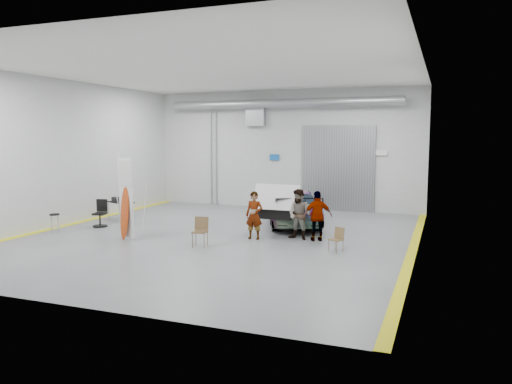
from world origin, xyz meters
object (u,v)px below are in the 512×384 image
(folding_chair_far, at_px, (336,244))
(shop_stool, at_px, (55,223))
(sedan_car, at_px, (294,207))
(surfboard_display, at_px, (127,205))
(person_a, at_px, (254,215))
(person_c, at_px, (318,216))
(office_chair, at_px, (101,215))
(folding_chair_near, at_px, (200,238))
(person_b, at_px, (300,214))
(work_table, at_px, (120,202))

(folding_chair_far, height_order, shop_stool, folding_chair_far)
(sedan_car, distance_m, folding_chair_far, 5.09)
(surfboard_display, bearing_deg, shop_stool, -158.80)
(person_a, bearing_deg, surfboard_display, -158.00)
(person_a, bearing_deg, person_c, 10.90)
(person_c, bearing_deg, office_chair, -24.11)
(folding_chair_near, bearing_deg, person_b, 28.46)
(surfboard_display, bearing_deg, folding_chair_near, 21.82)
(person_a, xyz_separation_m, folding_chair_far, (3.16, -0.96, -0.62))
(folding_chair_near, bearing_deg, person_a, 44.66)
(person_b, bearing_deg, work_table, -176.02)
(shop_stool, distance_m, office_chair, 1.92)
(person_b, bearing_deg, sedan_car, 123.08)
(person_a, relative_size, surfboard_display, 0.56)
(work_table, bearing_deg, sedan_car, 11.54)
(folding_chair_far, xyz_separation_m, office_chair, (-9.90, 1.03, 0.24))
(surfboard_display, bearing_deg, folding_chair_far, 28.97)
(sedan_car, distance_m, person_b, 3.06)
(sedan_car, xyz_separation_m, person_c, (1.73, -2.87, 0.15))
(person_b, distance_m, folding_chair_far, 2.26)
(office_chair, bearing_deg, folding_chair_near, -32.06)
(folding_chair_far, distance_m, office_chair, 9.96)
(person_c, bearing_deg, person_a, -14.56)
(person_a, xyz_separation_m, work_table, (-7.07, 1.80, -0.06))
(person_a, distance_m, surfboard_display, 4.51)
(sedan_car, height_order, folding_chair_far, sedan_car)
(person_a, xyz_separation_m, person_b, (1.55, 0.47, 0.05))
(person_b, xyz_separation_m, folding_chair_far, (1.62, -1.43, -0.66))
(sedan_car, distance_m, folding_chair_near, 5.45)
(person_c, xyz_separation_m, folding_chair_near, (-3.45, -2.29, -0.58))
(work_table, distance_m, office_chair, 1.78)
(person_b, distance_m, office_chair, 8.31)
(folding_chair_far, bearing_deg, person_a, -169.22)
(folding_chair_near, bearing_deg, surfboard_display, 168.39)
(person_c, bearing_deg, sedan_car, -85.64)
(office_chair, bearing_deg, sedan_car, 11.23)
(work_table, bearing_deg, person_c, -8.13)
(person_a, xyz_separation_m, person_c, (2.21, 0.47, 0.03))
(office_chair, bearing_deg, person_b, -10.36)
(person_b, height_order, person_c, person_b)
(surfboard_display, distance_m, folding_chair_far, 7.41)
(sedan_car, bearing_deg, folding_chair_far, 100.72)
(person_a, xyz_separation_m, shop_stool, (-7.49, -1.69, -0.49))
(person_a, height_order, person_b, person_b)
(work_table, height_order, office_chair, office_chair)
(sedan_car, relative_size, person_a, 2.98)
(person_a, distance_m, shop_stool, 7.70)
(sedan_car, xyz_separation_m, person_a, (-0.48, -3.34, 0.12))
(person_a, distance_m, work_table, 7.30)
(folding_chair_near, bearing_deg, sedan_car, 60.63)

